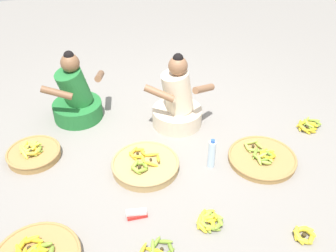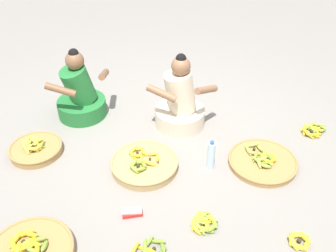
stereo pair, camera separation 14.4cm
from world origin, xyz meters
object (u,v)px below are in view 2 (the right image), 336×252
at_px(banana_basket_mid_left, 36,149).
at_px(banana_basket_near_vendor, 263,161).
at_px(banana_basket_front_right, 144,164).
at_px(water_bottle, 211,155).
at_px(packet_carton_stack, 132,213).
at_px(vendor_woman_front, 180,103).
at_px(vendor_woman_behind, 80,95).
at_px(loose_bananas_back_center, 149,252).
at_px(loose_bananas_back_right, 204,223).
at_px(loose_bananas_mid_right, 299,240).
at_px(loose_bananas_near_bicycle, 313,130).

bearing_deg(banana_basket_mid_left, banana_basket_near_vendor, -13.23).
xyz_separation_m(banana_basket_front_right, banana_basket_near_vendor, (1.08, -0.12, -0.01)).
relative_size(banana_basket_front_right, water_bottle, 2.05).
height_order(banana_basket_near_vendor, packet_carton_stack, banana_basket_near_vendor).
distance_m(vendor_woman_front, vendor_woman_behind, 1.07).
bearing_deg(loose_bananas_back_center, water_bottle, 51.57).
bearing_deg(vendor_woman_front, loose_bananas_back_center, -108.11).
relative_size(banana_basket_mid_left, water_bottle, 1.67).
bearing_deg(banana_basket_mid_left, vendor_woman_behind, 54.42).
xyz_separation_m(vendor_woman_front, loose_bananas_back_right, (-0.06, -1.36, -0.23)).
height_order(loose_bananas_mid_right, water_bottle, water_bottle).
height_order(loose_bananas_back_right, packet_carton_stack, loose_bananas_back_right).
bearing_deg(loose_bananas_mid_right, loose_bananas_back_right, 158.18).
bearing_deg(vendor_woman_behind, loose_bananas_mid_right, -50.38).
height_order(vendor_woman_behind, banana_basket_front_right, vendor_woman_behind).
bearing_deg(loose_bananas_back_center, loose_bananas_near_bicycle, 32.88).
bearing_deg(banana_basket_near_vendor, loose_bananas_back_right, -138.98).
distance_m(loose_bananas_near_bicycle, loose_bananas_back_right, 1.71).
bearing_deg(packet_carton_stack, loose_bananas_mid_right, -20.60).
bearing_deg(loose_bananas_back_center, vendor_woman_front, 71.89).
bearing_deg(vendor_woman_behind, water_bottle, -41.87).
height_order(loose_bananas_near_bicycle, loose_bananas_back_right, same).
xyz_separation_m(loose_bananas_mid_right, loose_bananas_back_right, (-0.66, 0.26, 0.00)).
distance_m(vendor_woman_behind, banana_basket_near_vendor, 2.00).
bearing_deg(banana_basket_front_right, loose_bananas_mid_right, -43.40).
distance_m(vendor_woman_front, water_bottle, 0.74).
bearing_deg(loose_bananas_mid_right, banana_basket_near_vendor, 87.37).
height_order(banana_basket_front_right, water_bottle, water_bottle).
distance_m(loose_bananas_back_center, water_bottle, 1.07).
height_order(banana_basket_front_right, loose_bananas_back_center, banana_basket_front_right).
bearing_deg(vendor_woman_front, loose_bananas_near_bicycle, -15.08).
height_order(vendor_woman_front, banana_basket_front_right, vendor_woman_front).
bearing_deg(water_bottle, loose_bananas_near_bicycle, 16.84).
xyz_separation_m(loose_bananas_back_center, loose_bananas_back_right, (0.45, 0.19, 0.00)).
height_order(banana_basket_front_right, banana_basket_near_vendor, banana_basket_front_right).
distance_m(loose_bananas_back_right, packet_carton_stack, 0.57).
xyz_separation_m(vendor_woman_behind, loose_bananas_back_right, (0.96, -1.69, -0.22)).
bearing_deg(loose_bananas_near_bicycle, loose_bananas_back_right, -144.29).
distance_m(loose_bananas_mid_right, loose_bananas_near_bicycle, 1.46).
xyz_separation_m(vendor_woman_front, loose_bananas_near_bicycle, (1.33, -0.36, -0.23)).
distance_m(vendor_woman_behind, banana_basket_mid_left, 0.76).
xyz_separation_m(vendor_woman_front, packet_carton_stack, (-0.60, -1.17, -0.23)).
bearing_deg(loose_bananas_back_right, banana_basket_near_vendor, 41.02).
height_order(banana_basket_near_vendor, banana_basket_mid_left, banana_basket_mid_left).
distance_m(vendor_woman_front, banana_basket_front_right, 0.80).
xyz_separation_m(vendor_woman_front, water_bottle, (0.15, -0.72, -0.12)).
distance_m(banana_basket_near_vendor, packet_carton_stack, 1.31).
distance_m(loose_bananas_mid_right, water_bottle, 1.01).
xyz_separation_m(loose_bananas_mid_right, water_bottle, (-0.45, 0.90, 0.11)).
bearing_deg(loose_bananas_near_bicycle, banana_basket_front_right, -171.18).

